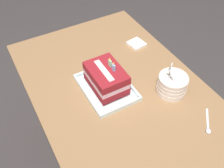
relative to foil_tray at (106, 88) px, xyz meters
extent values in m
plane|color=#383333|center=(0.02, 0.05, -0.74)|extent=(8.00, 8.00, 0.00)
cube|color=olive|center=(0.02, 0.05, -0.03)|extent=(1.20, 0.79, 0.04)
cube|color=olive|center=(-0.52, -0.29, -0.39)|extent=(0.06, 0.06, 0.70)
cube|color=olive|center=(-0.52, 0.39, -0.39)|extent=(0.06, 0.06, 0.70)
cube|color=silver|center=(0.00, 0.00, 0.00)|extent=(0.30, 0.22, 0.01)
cube|color=silver|center=(0.00, -0.10, 0.01)|extent=(0.30, 0.01, 0.02)
cube|color=silver|center=(0.00, 0.10, 0.01)|extent=(0.30, 0.01, 0.02)
cube|color=silver|center=(-0.14, 0.00, 0.01)|extent=(0.01, 0.20, 0.02)
cube|color=silver|center=(0.14, 0.00, 0.01)|extent=(0.01, 0.20, 0.02)
cube|color=maroon|center=(0.00, 0.00, 0.04)|extent=(0.20, 0.14, 0.04)
cube|color=beige|center=(0.00, 0.00, 0.07)|extent=(0.20, 0.14, 0.03)
cube|color=maroon|center=(0.00, 0.00, 0.10)|extent=(0.20, 0.14, 0.04)
cube|color=white|center=(0.00, -0.01, 0.12)|extent=(0.15, 0.03, 0.00)
cube|color=#99DB9E|center=(-0.01, 0.03, 0.14)|extent=(0.02, 0.01, 0.03)
ellipsoid|color=yellow|center=(-0.01, 0.03, 0.16)|extent=(0.01, 0.01, 0.01)
cube|color=#8CB7EA|center=(0.01, 0.03, 0.14)|extent=(0.02, 0.01, 0.03)
ellipsoid|color=yellow|center=(0.01, 0.03, 0.16)|extent=(0.01, 0.01, 0.01)
cylinder|color=silver|center=(0.16, 0.26, 0.01)|extent=(0.14, 0.14, 0.03)
cylinder|color=silver|center=(0.16, 0.26, 0.03)|extent=(0.14, 0.14, 0.03)
cylinder|color=silver|center=(0.16, 0.26, 0.05)|extent=(0.14, 0.14, 0.03)
cylinder|color=silver|center=(0.16, 0.26, 0.07)|extent=(0.14, 0.14, 0.03)
cylinder|color=silver|center=(0.17, 0.24, 0.10)|extent=(0.05, 0.03, 0.08)
cylinder|color=silver|center=(0.15, 0.25, 0.11)|extent=(0.05, 0.05, 0.08)
ellipsoid|color=silver|center=(0.43, 0.26, 0.00)|extent=(0.04, 0.04, 0.01)
cube|color=silver|center=(0.37, 0.30, -0.01)|extent=(0.09, 0.08, 0.00)
cube|color=white|center=(-0.22, 0.32, 0.00)|extent=(0.10, 0.10, 0.01)
camera|label=1|loc=(0.76, -0.39, 0.92)|focal=41.42mm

